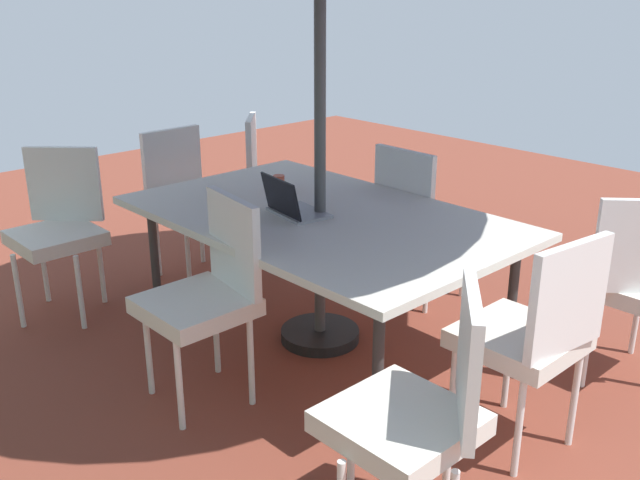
% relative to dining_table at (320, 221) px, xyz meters
% --- Properties ---
extents(ground_plane, '(10.00, 10.00, 0.02)m').
position_rel_dining_table_xyz_m(ground_plane, '(0.00, 0.00, -0.71)').
color(ground_plane, brown).
extents(dining_table, '(2.07, 1.30, 0.74)m').
position_rel_dining_table_xyz_m(dining_table, '(0.00, 0.00, 0.00)').
color(dining_table, silver).
rests_on(dining_table, ground_plane).
extents(chair_south, '(0.46, 0.46, 0.98)m').
position_rel_dining_table_xyz_m(chair_south, '(-0.00, -0.82, -0.15)').
color(chair_south, silver).
rests_on(chair_south, ground_plane).
extents(chair_west, '(0.49, 0.48, 0.98)m').
position_rel_dining_table_xyz_m(chair_west, '(-1.30, 0.03, -0.15)').
color(chair_west, silver).
rests_on(chair_west, ground_plane).
extents(chair_north, '(0.48, 0.49, 0.98)m').
position_rel_dining_table_xyz_m(chair_north, '(-0.06, 0.77, -0.15)').
color(chair_north, silver).
rests_on(chair_north, ground_plane).
extents(chair_northwest, '(0.58, 0.58, 0.98)m').
position_rel_dining_table_xyz_m(chair_northwest, '(-1.35, 0.80, -0.15)').
color(chair_northwest, silver).
rests_on(chair_northwest, ground_plane).
extents(chair_northeast, '(0.59, 0.59, 0.98)m').
position_rel_dining_table_xyz_m(chair_northeast, '(1.33, 0.86, -0.15)').
color(chair_northeast, silver).
rests_on(chair_northeast, ground_plane).
extents(chair_east, '(0.46, 0.46, 0.98)m').
position_rel_dining_table_xyz_m(chair_east, '(1.31, -0.01, -0.15)').
color(chair_east, silver).
rests_on(chair_east, ground_plane).
extents(chair_southwest, '(0.59, 0.59, 0.98)m').
position_rel_dining_table_xyz_m(chair_southwest, '(-1.30, -0.82, -0.15)').
color(chair_southwest, silver).
rests_on(chair_southwest, ground_plane).
extents(chair_southeast, '(0.59, 0.59, 0.98)m').
position_rel_dining_table_xyz_m(chair_southeast, '(1.36, -0.79, -0.15)').
color(chair_southeast, silver).
rests_on(chair_southeast, ground_plane).
extents(laptop, '(0.35, 0.29, 0.21)m').
position_rel_dining_table_xyz_m(laptop, '(0.07, 0.13, 0.09)').
color(laptop, gray).
rests_on(laptop, dining_table).
extents(cup, '(0.07, 0.07, 0.10)m').
position_rel_dining_table_xyz_m(cup, '(0.46, -0.10, 0.09)').
color(cup, '#CC4C33').
rests_on(cup, dining_table).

